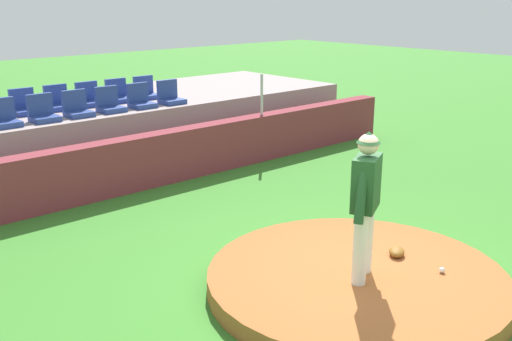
{
  "coord_description": "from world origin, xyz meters",
  "views": [
    {
      "loc": [
        -5.48,
        -4.24,
        3.55
      ],
      "look_at": [
        0.0,
        1.87,
        1.14
      ],
      "focal_mm": 42.29,
      "sensor_mm": 36.0,
      "label": 1
    }
  ],
  "objects_px": {
    "stadium_chair_3": "(109,104)",
    "stadium_chair_7": "(24,106)",
    "stadium_chair_1": "(43,113)",
    "stadium_chair_10": "(118,95)",
    "pitcher": "(366,195)",
    "stadium_chair_2": "(77,108)",
    "fielding_glove": "(397,252)",
    "stadium_chair_0": "(4,118)",
    "baseball": "(442,270)",
    "stadium_chair_9": "(89,98)",
    "stadium_chair_4": "(141,100)",
    "stadium_chair_11": "(146,92)",
    "stadium_chair_5": "(170,96)",
    "stadium_chair_8": "(58,102)"
  },
  "relations": [
    {
      "from": "pitcher",
      "to": "stadium_chair_11",
      "type": "bearing_deg",
      "value": 49.88
    },
    {
      "from": "fielding_glove",
      "to": "stadium_chair_0",
      "type": "bearing_deg",
      "value": -104.01
    },
    {
      "from": "pitcher",
      "to": "stadium_chair_4",
      "type": "distance_m",
      "value": 6.85
    },
    {
      "from": "pitcher",
      "to": "stadium_chair_7",
      "type": "distance_m",
      "value": 7.71
    },
    {
      "from": "stadium_chair_3",
      "to": "stadium_chair_7",
      "type": "distance_m",
      "value": 1.63
    },
    {
      "from": "stadium_chair_3",
      "to": "stadium_chair_7",
      "type": "height_order",
      "value": "same"
    },
    {
      "from": "stadium_chair_1",
      "to": "stadium_chair_10",
      "type": "xyz_separation_m",
      "value": [
        2.09,
        0.91,
        0.0
      ]
    },
    {
      "from": "stadium_chair_1",
      "to": "stadium_chair_7",
      "type": "relative_size",
      "value": 1.0
    },
    {
      "from": "pitcher",
      "to": "stadium_chair_7",
      "type": "height_order",
      "value": "pitcher"
    },
    {
      "from": "baseball",
      "to": "stadium_chair_10",
      "type": "xyz_separation_m",
      "value": [
        0.27,
        8.26,
        1.15
      ]
    },
    {
      "from": "stadium_chair_2",
      "to": "stadium_chair_7",
      "type": "relative_size",
      "value": 1.0
    },
    {
      "from": "baseball",
      "to": "stadium_chair_4",
      "type": "bearing_deg",
      "value": 87.86
    },
    {
      "from": "stadium_chair_1",
      "to": "stadium_chair_3",
      "type": "bearing_deg",
      "value": -179.08
    },
    {
      "from": "stadium_chair_0",
      "to": "stadium_chair_3",
      "type": "height_order",
      "value": "same"
    },
    {
      "from": "stadium_chair_5",
      "to": "stadium_chair_3",
      "type": "bearing_deg",
      "value": -1.43
    },
    {
      "from": "stadium_chair_2",
      "to": "stadium_chair_3",
      "type": "distance_m",
      "value": 0.7
    },
    {
      "from": "stadium_chair_7",
      "to": "stadium_chair_8",
      "type": "bearing_deg",
      "value": -177.82
    },
    {
      "from": "baseball",
      "to": "stadium_chair_2",
      "type": "height_order",
      "value": "stadium_chair_2"
    },
    {
      "from": "pitcher",
      "to": "stadium_chair_4",
      "type": "xyz_separation_m",
      "value": [
        1.1,
        6.76,
        0.13
      ]
    },
    {
      "from": "stadium_chair_3",
      "to": "stadium_chair_4",
      "type": "xyz_separation_m",
      "value": [
        0.71,
        -0.02,
        0.0
      ]
    },
    {
      "from": "fielding_glove",
      "to": "stadium_chair_10",
      "type": "relative_size",
      "value": 0.6
    },
    {
      "from": "stadium_chair_5",
      "to": "stadium_chair_10",
      "type": "bearing_deg",
      "value": -51.66
    },
    {
      "from": "fielding_glove",
      "to": "stadium_chair_8",
      "type": "relative_size",
      "value": 0.6
    },
    {
      "from": "stadium_chair_8",
      "to": "stadium_chair_10",
      "type": "bearing_deg",
      "value": 179.45
    },
    {
      "from": "pitcher",
      "to": "stadium_chair_3",
      "type": "bearing_deg",
      "value": 59.72
    },
    {
      "from": "stadium_chair_0",
      "to": "stadium_chair_10",
      "type": "height_order",
      "value": "same"
    },
    {
      "from": "stadium_chair_8",
      "to": "stadium_chair_5",
      "type": "bearing_deg",
      "value": 156.03
    },
    {
      "from": "stadium_chair_8",
      "to": "pitcher",
      "type": "bearing_deg",
      "value": 92.06
    },
    {
      "from": "stadium_chair_8",
      "to": "stadium_chair_7",
      "type": "bearing_deg",
      "value": 2.18
    },
    {
      "from": "stadium_chair_3",
      "to": "stadium_chair_5",
      "type": "bearing_deg",
      "value": 178.57
    },
    {
      "from": "baseball",
      "to": "fielding_glove",
      "type": "xyz_separation_m",
      "value": [
        0.01,
        0.68,
        0.02
      ]
    },
    {
      "from": "fielding_glove",
      "to": "stadium_chair_9",
      "type": "distance_m",
      "value": 7.67
    },
    {
      "from": "stadium_chair_3",
      "to": "baseball",
      "type": "bearing_deg",
      "value": 93.39
    },
    {
      "from": "stadium_chair_0",
      "to": "stadium_chair_10",
      "type": "relative_size",
      "value": 1.0
    },
    {
      "from": "pitcher",
      "to": "stadium_chair_4",
      "type": "relative_size",
      "value": 3.63
    },
    {
      "from": "fielding_glove",
      "to": "stadium_chair_9",
      "type": "relative_size",
      "value": 0.6
    },
    {
      "from": "stadium_chair_0",
      "to": "stadium_chair_1",
      "type": "relative_size",
      "value": 1.0
    },
    {
      "from": "stadium_chair_0",
      "to": "stadium_chair_5",
      "type": "xyz_separation_m",
      "value": [
        3.54,
        -0.03,
        0.0
      ]
    },
    {
      "from": "fielding_glove",
      "to": "stadium_chair_1",
      "type": "relative_size",
      "value": 0.6
    },
    {
      "from": "stadium_chair_8",
      "to": "stadium_chair_9",
      "type": "distance_m",
      "value": 0.68
    },
    {
      "from": "stadium_chair_3",
      "to": "stadium_chair_2",
      "type": "bearing_deg",
      "value": 1.25
    },
    {
      "from": "stadium_chair_3",
      "to": "stadium_chair_7",
      "type": "bearing_deg",
      "value": -32.3
    },
    {
      "from": "fielding_glove",
      "to": "stadium_chair_8",
      "type": "bearing_deg",
      "value": -116.51
    },
    {
      "from": "pitcher",
      "to": "stadium_chair_2",
      "type": "bearing_deg",
      "value": 65.66
    },
    {
      "from": "stadium_chair_9",
      "to": "stadium_chair_0",
      "type": "bearing_deg",
      "value": 22.74
    },
    {
      "from": "stadium_chair_0",
      "to": "pitcher",
      "type": "bearing_deg",
      "value": 104.17
    },
    {
      "from": "pitcher",
      "to": "stadium_chair_4",
      "type": "height_order",
      "value": "pitcher"
    },
    {
      "from": "stadium_chair_4",
      "to": "stadium_chair_10",
      "type": "distance_m",
      "value": 0.9
    },
    {
      "from": "stadium_chair_3",
      "to": "stadium_chair_9",
      "type": "xyz_separation_m",
      "value": [
        0.01,
        0.88,
        0.0
      ]
    },
    {
      "from": "stadium_chair_1",
      "to": "stadium_chair_11",
      "type": "bearing_deg",
      "value": -162.18
    }
  ]
}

